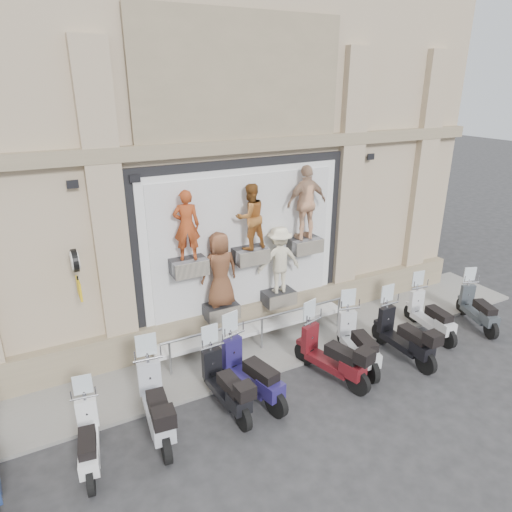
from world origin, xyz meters
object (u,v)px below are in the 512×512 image
at_px(scooter_d, 225,374).
at_px(scooter_h, 405,327).
at_px(scooter_e, 251,362).
at_px(scooter_j, 479,301).
at_px(scooter_c, 155,393).
at_px(guard_rail, 262,334).
at_px(scooter_f, 332,346).
at_px(scooter_b, 87,430).
at_px(clock_sign_bracket, 76,267).
at_px(scooter_i, 432,308).
at_px(scooter_g, 359,333).

bearing_deg(scooter_d, scooter_h, -7.23).
distance_m(scooter_e, scooter_h, 3.89).
bearing_deg(scooter_j, scooter_c, -160.65).
bearing_deg(guard_rail, scooter_e, -125.55).
relative_size(scooter_c, scooter_f, 1.03).
xyz_separation_m(scooter_c, scooter_h, (5.88, -0.28, -0.04)).
bearing_deg(scooter_b, scooter_f, 8.98).
height_order(scooter_c, scooter_d, scooter_c).
xyz_separation_m(scooter_b, scooter_j, (10.01, 0.14, 0.02)).
relative_size(scooter_e, scooter_h, 1.05).
bearing_deg(scooter_d, guard_rail, 38.98).
xyz_separation_m(guard_rail, clock_sign_bracket, (-3.90, 0.47, 2.34)).
xyz_separation_m(scooter_b, scooter_c, (1.25, 0.22, 0.15)).
bearing_deg(clock_sign_bracket, scooter_j, -12.12).
height_order(scooter_b, scooter_i, scooter_i).
relative_size(guard_rail, scooter_d, 2.58).
height_order(guard_rail, scooter_i, scooter_i).
xyz_separation_m(guard_rail, scooter_b, (-4.29, -1.73, 0.25)).
relative_size(scooter_g, scooter_j, 1.10).
bearing_deg(scooter_e, scooter_h, -18.01).
distance_m(scooter_h, scooter_j, 2.88).
distance_m(scooter_b, scooter_g, 6.01).
bearing_deg(scooter_i, scooter_b, -170.31).
bearing_deg(scooter_f, scooter_g, -3.69).
xyz_separation_m(scooter_b, scooter_f, (5.11, 0.06, 0.13)).
bearing_deg(scooter_f, scooter_c, 162.99).
bearing_deg(scooter_e, scooter_f, -20.04).
xyz_separation_m(scooter_c, scooter_j, (8.76, -0.08, -0.12)).
bearing_deg(scooter_d, scooter_j, -4.23).
bearing_deg(scooter_c, guard_rail, 32.24).
bearing_deg(scooter_c, scooter_e, 8.00).
bearing_deg(guard_rail, scooter_h, -32.23).
distance_m(scooter_f, scooter_i, 3.44).
bearing_deg(clock_sign_bracket, scooter_h, -18.53).
bearing_deg(guard_rail, scooter_d, -137.58).
bearing_deg(scooter_j, scooter_e, -161.49).
distance_m(scooter_b, scooter_i, 8.55).
bearing_deg(scooter_c, scooter_h, 3.05).
bearing_deg(scooter_d, scooter_g, -3.50).
bearing_deg(scooter_j, scooter_d, -160.91).
distance_m(clock_sign_bracket, scooter_i, 8.58).
bearing_deg(scooter_e, guard_rail, 41.70).
distance_m(scooter_b, scooter_f, 5.12).
distance_m(scooter_c, scooter_h, 5.89).
height_order(clock_sign_bracket, scooter_f, clock_sign_bracket).
xyz_separation_m(clock_sign_bracket, scooter_e, (2.87, -1.90, -1.95)).
xyz_separation_m(guard_rail, scooter_i, (4.25, -1.32, 0.31)).
relative_size(clock_sign_bracket, scooter_b, 0.58).
xyz_separation_m(scooter_c, scooter_e, (2.01, 0.08, -0.01)).
relative_size(clock_sign_bracket, scooter_h, 0.51).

